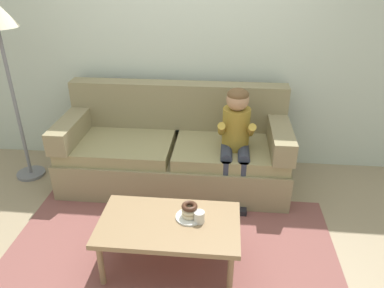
% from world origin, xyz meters
% --- Properties ---
extents(ground, '(10.00, 10.00, 0.00)m').
position_xyz_m(ground, '(0.00, 0.00, 0.00)').
color(ground, '#9E896B').
extents(wall_back, '(8.00, 0.10, 2.80)m').
position_xyz_m(wall_back, '(0.00, 1.40, 1.40)').
color(wall_back, beige).
rests_on(wall_back, ground).
extents(area_rug, '(2.68, 1.60, 0.01)m').
position_xyz_m(area_rug, '(0.00, -0.25, 0.01)').
color(area_rug, brown).
rests_on(area_rug, ground).
extents(couch, '(2.27, 0.90, 0.99)m').
position_xyz_m(couch, '(-0.11, 0.85, 0.35)').
color(couch, '#8C7F5B').
rests_on(couch, ground).
extents(coffee_table, '(1.05, 0.60, 0.42)m').
position_xyz_m(coffee_table, '(0.01, -0.37, 0.38)').
color(coffee_table, '#937551').
rests_on(coffee_table, ground).
extents(person_child, '(0.34, 0.58, 1.10)m').
position_xyz_m(person_child, '(0.50, 0.64, 0.67)').
color(person_child, olive).
rests_on(person_child, ground).
extents(plate, '(0.21, 0.21, 0.01)m').
position_xyz_m(plate, '(0.16, -0.30, 0.42)').
color(plate, white).
rests_on(plate, coffee_table).
extents(donut, '(0.15, 0.15, 0.04)m').
position_xyz_m(donut, '(0.16, -0.30, 0.45)').
color(donut, beige).
rests_on(donut, plate).
extents(donut_second, '(0.15, 0.15, 0.04)m').
position_xyz_m(donut_second, '(0.16, -0.30, 0.48)').
color(donut_second, beige).
rests_on(donut_second, donut).
extents(donut_third, '(0.13, 0.13, 0.04)m').
position_xyz_m(donut_third, '(0.16, -0.30, 0.52)').
color(donut_third, '#422619').
rests_on(donut_third, donut_second).
extents(mug, '(0.08, 0.08, 0.09)m').
position_xyz_m(mug, '(0.24, -0.34, 0.46)').
color(mug, silver).
rests_on(mug, coffee_table).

